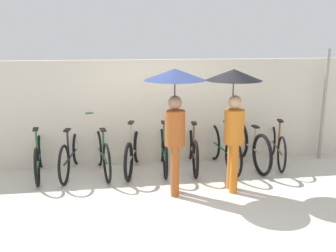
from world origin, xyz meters
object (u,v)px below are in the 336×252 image
object	(u,v)px
parked_bicycle_5	(192,149)
parked_bicycle_8	(276,145)
parked_bicycle_0	(39,157)
parked_bicycle_4	(163,150)
pedestrian_center	(234,99)
parked_bicycle_1	(71,154)
parked_bicycle_2	(102,154)
parked_bicycle_6	(222,148)
pedestrian_leading	(175,97)
parked_bicycle_7	(250,146)
parked_bicycle_3	(133,152)

from	to	relation	value
parked_bicycle_5	parked_bicycle_8	bearing A→B (deg)	-83.44
parked_bicycle_0	parked_bicycle_4	xyz separation A→B (m)	(2.30, 0.02, 0.02)
parked_bicycle_8	pedestrian_center	size ratio (longest dim) A/B	0.84
parked_bicycle_1	parked_bicycle_5	distance (m)	2.29
pedestrian_center	parked_bicycle_4	bearing A→B (deg)	134.42
parked_bicycle_2	pedestrian_center	size ratio (longest dim) A/B	0.83
parked_bicycle_1	parked_bicycle_6	xyz separation A→B (m)	(2.87, -0.10, 0.02)
parked_bicycle_0	parked_bicycle_2	xyz separation A→B (m)	(1.15, -0.04, 0.02)
parked_bicycle_8	pedestrian_leading	size ratio (longest dim) A/B	0.83
parked_bicycle_4	parked_bicycle_0	bearing A→B (deg)	94.16
parked_bicycle_1	pedestrian_center	distance (m)	3.15
parked_bicycle_6	parked_bicycle_7	xyz separation A→B (m)	(0.57, 0.04, 0.01)
pedestrian_leading	parked_bicycle_8	bearing A→B (deg)	34.11
parked_bicycle_1	parked_bicycle_4	xyz separation A→B (m)	(1.72, -0.02, 0.01)
parked_bicycle_4	parked_bicycle_5	world-z (taller)	parked_bicycle_5
parked_bicycle_7	pedestrian_leading	distance (m)	2.31
parked_bicycle_4	parked_bicycle_6	world-z (taller)	parked_bicycle_6
parked_bicycle_1	pedestrian_leading	xyz separation A→B (m)	(1.75, -1.12, 1.20)
parked_bicycle_8	parked_bicycle_6	bearing A→B (deg)	108.56
parked_bicycle_1	parked_bicycle_5	xyz separation A→B (m)	(2.29, -0.01, -0.01)
parked_bicycle_4	parked_bicycle_8	size ratio (longest dim) A/B	1.03
parked_bicycle_3	pedestrian_leading	xyz separation A→B (m)	(0.61, -1.11, 1.21)
parked_bicycle_3	parked_bicycle_7	size ratio (longest dim) A/B	0.91
parked_bicycle_6	parked_bicycle_4	bearing A→B (deg)	81.19
parked_bicycle_7	pedestrian_leading	size ratio (longest dim) A/B	0.92
parked_bicycle_2	parked_bicycle_8	xyz separation A→B (m)	(3.44, 0.07, -0.01)
parked_bicycle_1	parked_bicycle_7	distance (m)	3.44
parked_bicycle_8	pedestrian_center	xyz separation A→B (m)	(-1.31, -1.12, 1.16)
parked_bicycle_0	pedestrian_center	xyz separation A→B (m)	(3.28, -1.09, 1.17)
parked_bicycle_2	parked_bicycle_6	xyz separation A→B (m)	(2.30, -0.03, 0.02)
parked_bicycle_1	parked_bicycle_3	bearing A→B (deg)	-83.54
parked_bicycle_6	pedestrian_center	bearing A→B (deg)	166.69
parked_bicycle_2	pedestrian_leading	world-z (taller)	pedestrian_leading
parked_bicycle_4	pedestrian_center	xyz separation A→B (m)	(0.99, -1.11, 1.15)
parked_bicycle_7	parked_bicycle_4	bearing A→B (deg)	85.47
parked_bicycle_2	parked_bicycle_0	bearing A→B (deg)	77.81
parked_bicycle_7	pedestrian_center	world-z (taller)	pedestrian_center
parked_bicycle_0	parked_bicycle_7	world-z (taller)	same
parked_bicycle_6	parked_bicycle_1	bearing A→B (deg)	83.47
pedestrian_center	parked_bicycle_2	bearing A→B (deg)	156.58
parked_bicycle_1	pedestrian_leading	distance (m)	2.40
parked_bicycle_1	parked_bicycle_3	world-z (taller)	parked_bicycle_1
parked_bicycle_1	parked_bicycle_2	world-z (taller)	parked_bicycle_1
parked_bicycle_6	pedestrian_leading	world-z (taller)	pedestrian_leading
parked_bicycle_3	parked_bicycle_6	world-z (taller)	parked_bicycle_6
parked_bicycle_2	parked_bicycle_4	xyz separation A→B (m)	(1.15, 0.06, 0.00)
parked_bicycle_1	pedestrian_center	xyz separation A→B (m)	(2.71, -1.13, 1.15)
parked_bicycle_3	parked_bicycle_8	bearing A→B (deg)	-76.89
parked_bicycle_1	parked_bicycle_2	xyz separation A→B (m)	(0.57, -0.07, 0.00)
parked_bicycle_0	parked_bicycle_3	distance (m)	1.72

